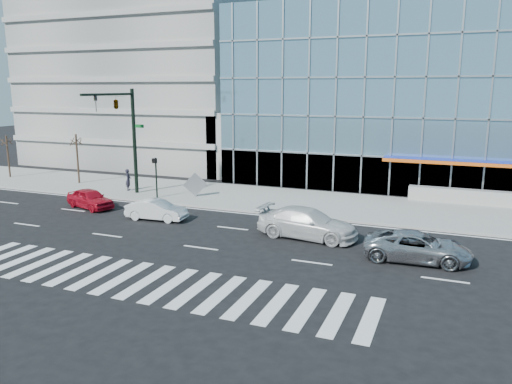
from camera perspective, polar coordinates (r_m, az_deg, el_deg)
ground at (r=29.82m, az=-2.69°, el=-4.16°), size 160.00×160.00×0.00m
sidewalk at (r=36.99m, az=2.47°, el=-0.88°), size 120.00×8.00×0.15m
theatre_building at (r=52.08m, az=24.55°, el=10.00°), size 42.00×26.00×15.00m
parking_garage at (r=61.12m, az=-9.90°, el=13.33°), size 24.00×24.00×20.00m
ramp_block at (r=47.86m, az=-0.28°, el=5.58°), size 6.00×8.00×6.00m
tower_backdrop at (r=106.00m, az=-1.76°, el=20.38°), size 14.00×14.00×48.00m
traffic_signal at (r=38.34m, az=-15.11°, el=8.37°), size 1.14×5.74×8.00m
ped_signal_post at (r=37.64m, az=-11.40°, el=2.32°), size 0.30×0.33×3.00m
street_tree_near at (r=45.21m, az=-19.86°, el=5.51°), size 1.10×1.10×4.23m
street_tree_far at (r=50.91m, az=-26.61°, el=5.21°), size 1.10×1.10×3.87m
silver_suv at (r=25.36m, az=17.98°, el=-5.98°), size 5.14×2.54×1.40m
white_suv at (r=27.92m, az=5.89°, el=-3.57°), size 5.85×2.81×1.64m
white_sedan at (r=32.16m, az=-11.31°, el=-2.01°), size 3.99×1.67×1.28m
red_sedan at (r=36.43m, az=-18.43°, el=-0.72°), size 4.27×2.72×1.35m
pedestrian at (r=41.12m, az=-14.39°, el=1.37°), size 0.63×0.74×1.72m
tilted_panel at (r=37.79m, az=-6.98°, el=0.85°), size 1.51×1.15×1.84m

